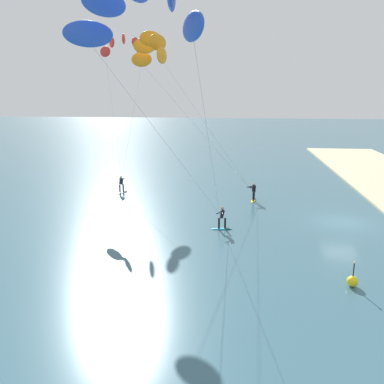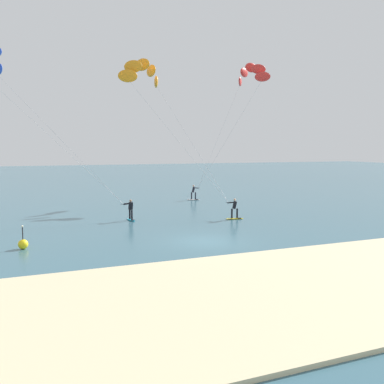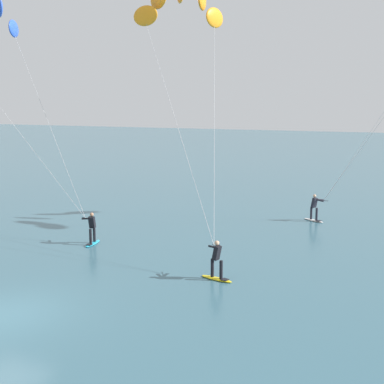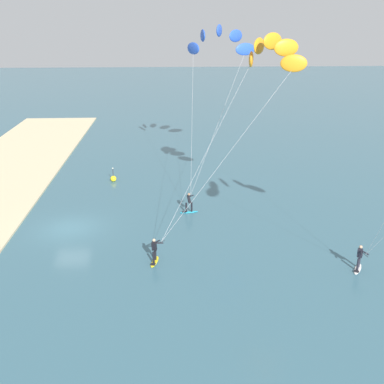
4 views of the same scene
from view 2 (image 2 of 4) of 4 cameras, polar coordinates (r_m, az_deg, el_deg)
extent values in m
plane|color=#386070|center=(25.55, 1.89, -6.86)|extent=(240.00, 240.00, 0.00)
cube|color=beige|center=(17.79, 14.15, -12.61)|extent=(80.00, 10.69, 0.16)
ellipsoid|color=yellow|center=(33.54, 5.90, -3.70)|extent=(1.54, 0.68, 0.08)
cube|color=black|center=(33.64, 6.58, -3.59)|extent=(0.34, 0.34, 0.02)
cylinder|color=black|center=(33.41, 5.54, -2.98)|extent=(0.14, 0.14, 0.78)
cylinder|color=black|center=(33.52, 6.27, -2.96)|extent=(0.14, 0.14, 0.78)
cube|color=black|center=(33.36, 5.92, -1.80)|extent=(0.38, 0.36, 0.63)
sphere|color=tan|center=(33.31, 5.93, -1.08)|extent=(0.20, 0.20, 0.20)
cylinder|color=black|center=(33.61, 5.10, -1.48)|extent=(0.33, 0.47, 0.03)
cylinder|color=black|center=(33.37, 5.42, -1.48)|extent=(0.55, 0.41, 0.15)
cylinder|color=black|center=(33.57, 5.60, -1.44)|extent=(0.22, 0.61, 0.15)
ellipsoid|color=orange|center=(40.52, -5.00, 14.96)|extent=(0.64, 1.72, 1.10)
ellipsoid|color=orange|center=(40.13, -5.69, 16.37)|extent=(0.65, 1.72, 1.10)
ellipsoid|color=orange|center=(39.27, -6.90, 17.11)|extent=(1.21, 1.58, 1.10)
ellipsoid|color=orange|center=(38.30, -8.15, 16.83)|extent=(1.59, 1.20, 1.10)
ellipsoid|color=orange|center=(37.62, -8.89, 15.60)|extent=(1.72, 0.64, 1.10)
cylinder|color=#B2B2B7|center=(36.54, -0.34, 7.31)|extent=(3.48, 8.62, 10.38)
cylinder|color=#B2B2B7|center=(34.96, -2.16, 7.36)|extent=(6.71, 6.44, 10.38)
ellipsoid|color=white|center=(45.57, 0.20, -1.07)|extent=(1.47, 1.08, 0.08)
cube|color=black|center=(45.50, 0.72, -1.01)|extent=(0.39, 0.39, 0.02)
cylinder|color=black|center=(45.55, -0.07, -0.52)|extent=(0.14, 0.14, 0.78)
cylinder|color=black|center=(45.48, 0.48, -0.54)|extent=(0.14, 0.14, 0.78)
cube|color=black|center=(45.44, 0.21, 0.33)|extent=(0.43, 0.42, 0.63)
sphere|color=tan|center=(45.40, 0.21, 0.86)|extent=(0.20, 0.20, 0.20)
cylinder|color=black|center=(45.72, 0.79, 0.56)|extent=(0.55, 0.13, 0.03)
cylinder|color=black|center=(45.66, 0.43, 0.59)|extent=(0.56, 0.39, 0.15)
cylinder|color=black|center=(45.48, 0.57, 0.57)|extent=(0.61, 0.21, 0.15)
ellipsoid|color=red|center=(49.00, 9.75, 15.47)|extent=(1.63, 1.27, 1.10)
ellipsoid|color=red|center=(49.73, 9.17, 16.46)|extent=(1.79, 0.69, 1.10)
ellipsoid|color=red|center=(50.75, 8.19, 16.69)|extent=(1.80, 0.62, 1.10)
ellipsoid|color=red|center=(51.66, 7.24, 16.10)|extent=(1.66, 1.22, 1.10)
ellipsoid|color=red|center=(52.09, 6.68, 14.95)|extent=(1.27, 1.63, 1.10)
cylinder|color=#B2B2B7|center=(46.82, 5.34, 8.12)|extent=(7.66, 0.72, 12.18)
cylinder|color=#B2B2B7|center=(48.45, 3.88, 8.06)|extent=(6.95, 3.31, 12.18)
ellipsoid|color=#23ADD1|center=(33.16, -8.46, -3.84)|extent=(0.59, 1.54, 0.08)
cube|color=black|center=(32.77, -8.19, -3.87)|extent=(0.33, 0.32, 0.02)
cylinder|color=black|center=(33.29, -8.61, -3.06)|extent=(0.14, 0.14, 0.78)
cylinder|color=black|center=(32.88, -8.33, -3.16)|extent=(0.14, 0.14, 0.78)
cube|color=black|center=(32.98, -8.49, -1.93)|extent=(0.35, 0.36, 0.63)
sphere|color=#9E7051|center=(32.93, -8.50, -1.20)|extent=(0.20, 0.20, 0.20)
cylinder|color=black|center=(33.01, -9.45, -1.67)|extent=(0.53, 0.19, 0.03)
cylinder|color=black|center=(32.87, -8.99, -1.64)|extent=(0.61, 0.14, 0.15)
cylinder|color=black|center=(33.09, -8.96, -1.59)|extent=(0.52, 0.45, 0.15)
cylinder|color=#B2B2B7|center=(34.77, -17.89, 7.10)|extent=(9.02, 5.43, 10.41)
cylinder|color=#B2B2B7|center=(32.39, -18.91, 7.16)|extent=(10.49, 0.74, 10.41)
sphere|color=yellow|center=(25.49, -22.35, -6.71)|extent=(0.56, 0.56, 0.56)
cylinder|color=#262628|center=(25.36, -22.41, -5.32)|extent=(0.06, 0.06, 0.70)
sphere|color=#F2F2CC|center=(25.28, -22.45, -4.41)|extent=(0.12, 0.12, 0.12)
camera|label=1|loc=(36.84, -54.77, 9.63)|focal=37.13mm
camera|label=3|loc=(24.97, 46.09, 7.96)|focal=49.38mm
camera|label=4|loc=(52.10, 32.68, 15.06)|focal=42.92mm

